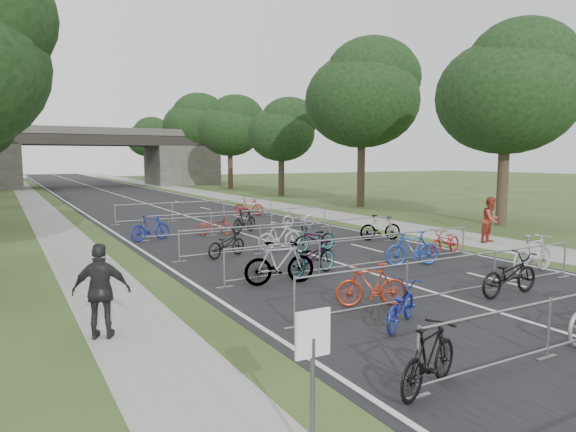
% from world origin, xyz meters
% --- Properties ---
extents(road, '(11.00, 140.00, 0.01)m').
position_xyz_m(road, '(0.00, 50.00, 0.01)').
color(road, black).
rests_on(road, ground).
extents(sidewalk_right, '(3.00, 140.00, 0.01)m').
position_xyz_m(sidewalk_right, '(8.00, 50.00, 0.01)').
color(sidewalk_right, gray).
rests_on(sidewalk_right, ground).
extents(sidewalk_left, '(2.00, 140.00, 0.01)m').
position_xyz_m(sidewalk_left, '(-7.50, 50.00, 0.01)').
color(sidewalk_left, gray).
rests_on(sidewalk_left, ground).
extents(lane_markings, '(0.12, 140.00, 0.00)m').
position_xyz_m(lane_markings, '(0.00, 50.00, 0.00)').
color(lane_markings, silver).
rests_on(lane_markings, ground).
extents(overpass_bridge, '(31.00, 8.00, 7.05)m').
position_xyz_m(overpass_bridge, '(0.00, 65.00, 3.53)').
color(overpass_bridge, '#403D39').
rests_on(overpass_bridge, ground).
extents(park_sign, '(0.45, 0.06, 1.83)m').
position_xyz_m(park_sign, '(-6.80, 3.00, 1.27)').
color(park_sign, '#4C4C51').
rests_on(park_sign, ground).
extents(tree_right_0, '(7.17, 7.17, 10.93)m').
position_xyz_m(tree_right_0, '(13.11, 15.93, 6.92)').
color(tree_right_0, '#33261C').
rests_on(tree_right_0, ground).
extents(tree_right_1, '(8.18, 8.18, 12.47)m').
position_xyz_m(tree_right_1, '(13.11, 27.93, 7.90)').
color(tree_right_1, '#33261C').
rests_on(tree_right_1, ground).
extents(tree_right_2, '(6.16, 6.16, 9.39)m').
position_xyz_m(tree_right_2, '(13.11, 39.93, 5.95)').
color(tree_right_2, '#33261C').
rests_on(tree_right_2, ground).
extents(tree_right_3, '(7.17, 7.17, 10.93)m').
position_xyz_m(tree_right_3, '(13.11, 51.93, 6.92)').
color(tree_right_3, '#33261C').
rests_on(tree_right_3, ground).
extents(tree_right_4, '(8.18, 8.18, 12.47)m').
position_xyz_m(tree_right_4, '(13.11, 63.93, 7.90)').
color(tree_right_4, '#33261C').
rests_on(tree_right_4, ground).
extents(tree_right_5, '(6.16, 6.16, 9.39)m').
position_xyz_m(tree_right_5, '(13.11, 75.93, 5.95)').
color(tree_right_5, '#33261C').
rests_on(tree_right_5, ground).
extents(tree_right_6, '(7.17, 7.17, 10.93)m').
position_xyz_m(tree_right_6, '(13.11, 87.93, 6.92)').
color(tree_right_6, '#33261C').
rests_on(tree_right_6, ground).
extents(barrier_row_2, '(9.70, 0.08, 1.10)m').
position_xyz_m(barrier_row_2, '(0.00, 7.20, 0.55)').
color(barrier_row_2, '#919498').
rests_on(barrier_row_2, ground).
extents(barrier_row_3, '(9.70, 0.08, 1.10)m').
position_xyz_m(barrier_row_3, '(0.00, 11.00, 0.55)').
color(barrier_row_3, '#919498').
rests_on(barrier_row_3, ground).
extents(barrier_row_4, '(9.70, 0.08, 1.10)m').
position_xyz_m(barrier_row_4, '(0.00, 15.00, 0.55)').
color(barrier_row_4, '#919498').
rests_on(barrier_row_4, ground).
extents(barrier_row_5, '(9.70, 0.08, 1.10)m').
position_xyz_m(barrier_row_5, '(0.00, 20.00, 0.55)').
color(barrier_row_5, '#919498').
rests_on(barrier_row_5, ground).
extents(barrier_row_6, '(9.70, 0.08, 1.10)m').
position_xyz_m(barrier_row_6, '(0.00, 26.00, 0.55)').
color(barrier_row_6, '#919498').
rests_on(barrier_row_6, ground).
extents(bike_4, '(1.82, 1.06, 1.05)m').
position_xyz_m(bike_4, '(-4.30, 3.68, 0.53)').
color(bike_4, black).
rests_on(bike_4, ground).
extents(bike_8, '(1.82, 1.46, 0.92)m').
position_xyz_m(bike_8, '(-2.63, 6.18, 0.46)').
color(bike_8, navy).
rests_on(bike_8, ground).
extents(bike_9, '(1.79, 1.13, 1.04)m').
position_xyz_m(bike_9, '(-2.26, 7.62, 0.52)').
color(bike_9, '#9F2F17').
rests_on(bike_9, ground).
extents(bike_10, '(2.09, 0.78, 1.09)m').
position_xyz_m(bike_10, '(1.45, 6.67, 0.54)').
color(bike_10, black).
rests_on(bike_10, ground).
extents(bike_11, '(2.04, 0.70, 1.20)m').
position_xyz_m(bike_11, '(4.30, 8.02, 0.60)').
color(bike_11, '#A5A5AC').
rests_on(bike_11, ground).
extents(bike_12, '(2.10, 0.90, 1.22)m').
position_xyz_m(bike_12, '(-3.12, 10.57, 0.61)').
color(bike_12, '#919498').
rests_on(bike_12, ground).
extents(bike_13, '(2.13, 1.25, 1.06)m').
position_xyz_m(bike_13, '(-1.72, 11.13, 0.53)').
color(bike_13, '#919498').
rests_on(bike_13, ground).
extents(bike_14, '(1.96, 1.06, 1.13)m').
position_xyz_m(bike_14, '(1.86, 10.64, 0.57)').
color(bike_14, '#1C3E9D').
rests_on(bike_14, ground).
extents(bike_15, '(1.91, 1.00, 0.95)m').
position_xyz_m(bike_15, '(4.30, 11.54, 0.48)').
color(bike_15, maroon).
rests_on(bike_15, ground).
extents(bike_16, '(1.91, 1.31, 0.95)m').
position_xyz_m(bike_16, '(-2.88, 14.99, 0.48)').
color(bike_16, black).
rests_on(bike_16, ground).
extents(bike_17, '(1.89, 0.59, 1.12)m').
position_xyz_m(bike_17, '(-0.64, 15.16, 0.56)').
color(bike_17, '#BABBC3').
rests_on(bike_17, ground).
extents(bike_18, '(1.99, 0.91, 1.01)m').
position_xyz_m(bike_18, '(0.42, 14.32, 0.50)').
color(bike_18, '#919498').
rests_on(bike_18, ground).
extents(bike_19, '(1.88, 1.05, 1.09)m').
position_xyz_m(bike_19, '(4.30, 15.23, 0.54)').
color(bike_19, '#919498').
rests_on(bike_19, ground).
extents(bike_20, '(1.93, 1.02, 1.12)m').
position_xyz_m(bike_20, '(-4.30, 19.98, 0.56)').
color(bike_20, navy).
rests_on(bike_20, ground).
extents(bike_21, '(1.77, 1.07, 0.88)m').
position_xyz_m(bike_21, '(-1.36, 20.06, 0.44)').
color(bike_21, maroon).
rests_on(bike_21, ground).
extents(bike_22, '(1.88, 1.46, 1.13)m').
position_xyz_m(bike_22, '(0.14, 20.07, 0.57)').
color(bike_22, black).
rests_on(bike_22, ground).
extents(bike_23, '(1.81, 1.01, 0.90)m').
position_xyz_m(bike_23, '(3.53, 20.78, 0.45)').
color(bike_23, '#A7A7AF').
rests_on(bike_23, ground).
extents(bike_27, '(1.83, 1.33, 1.09)m').
position_xyz_m(bike_27, '(3.38, 26.54, 0.54)').
color(bike_27, maroon).
rests_on(bike_27, ground).
extents(pedestrian_b, '(1.04, 0.88, 1.90)m').
position_xyz_m(pedestrian_b, '(7.94, 12.54, 0.95)').
color(pedestrian_b, '#9C3122').
rests_on(pedestrian_b, ground).
extents(pedestrian_c, '(1.19, 0.83, 1.88)m').
position_xyz_m(pedestrian_c, '(-8.18, 8.50, 0.94)').
color(pedestrian_c, black).
rests_on(pedestrian_c, ground).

